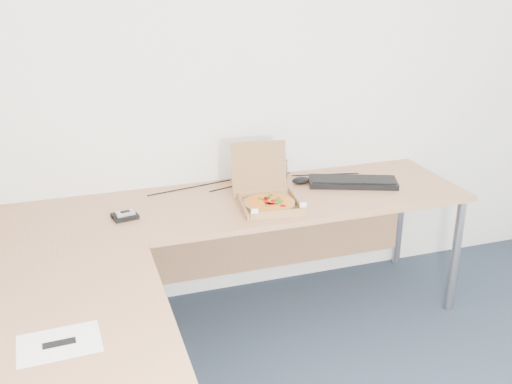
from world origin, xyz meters
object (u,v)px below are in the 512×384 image
object	(u,v)px
desk	(200,249)
pizza_box	(268,200)
wallet	(125,216)
drinking_glass	(282,169)
keyboard	(353,182)

from	to	relation	value
desk	pizza_box	world-z (taller)	pizza_box
pizza_box	wallet	distance (m)	0.74
pizza_box	drinking_glass	bearing A→B (deg)	66.87
keyboard	drinking_glass	bearing A→B (deg)	167.58
desk	keyboard	distance (m)	1.11
desk	keyboard	bearing A→B (deg)	24.35
pizza_box	drinking_glass	size ratio (longest dim) A/B	3.12
desk	drinking_glass	bearing A→B (deg)	46.13
desk	pizza_box	xyz separation A→B (m)	(0.44, 0.31, 0.07)
wallet	keyboard	bearing A→B (deg)	-8.21
drinking_glass	desk	bearing A→B (deg)	-133.87
desk	wallet	size ratio (longest dim) A/B	20.75
drinking_glass	keyboard	distance (m)	0.42
desk	drinking_glass	distance (m)	0.96
keyboard	wallet	xyz separation A→B (m)	(-1.30, -0.06, -0.01)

